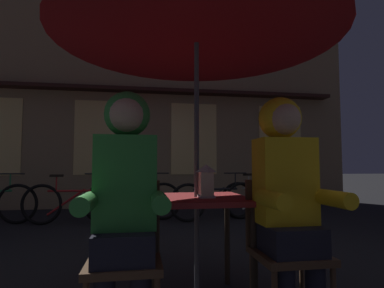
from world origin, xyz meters
TOP-DOWN VIEW (x-y plane):
  - cafe_table at (0.00, 0.00)m, footprint 0.72×0.72m
  - patio_umbrella at (0.00, 0.00)m, footprint 2.10×2.10m
  - lantern at (0.05, -0.08)m, footprint 0.11×0.11m
  - chair_left at (-0.48, -0.37)m, footprint 0.40×0.40m
  - chair_right at (0.48, -0.37)m, footprint 0.40×0.40m
  - person_left_hooded at (-0.48, -0.43)m, footprint 0.45×0.56m
  - person_right_hooded at (0.48, -0.43)m, footprint 0.45×0.56m
  - shopfront_building at (-0.25, 5.40)m, footprint 10.00×0.93m
  - bicycle_second at (-1.49, 3.18)m, footprint 1.68×0.18m
  - bicycle_third at (-0.51, 3.29)m, footprint 1.67×0.30m
  - bicycle_fourth at (0.90, 3.16)m, footprint 1.67×0.31m
  - bicycle_fifth at (1.86, 3.36)m, footprint 1.68×0.23m

SIDE VIEW (x-z plane):
  - bicycle_second at x=-1.49m, z-range -0.07..0.77m
  - bicycle_third at x=-0.51m, z-range -0.07..0.77m
  - bicycle_fourth at x=0.90m, z-range -0.07..0.77m
  - bicycle_fifth at x=1.86m, z-range -0.07..0.77m
  - chair_left at x=-0.48m, z-range 0.05..0.92m
  - chair_right at x=0.48m, z-range 0.05..0.92m
  - cafe_table at x=0.00m, z-range 0.27..1.01m
  - person_left_hooded at x=-0.48m, z-range 0.15..1.55m
  - person_right_hooded at x=0.48m, z-range 0.15..1.55m
  - lantern at x=0.05m, z-range 0.75..0.98m
  - patio_umbrella at x=0.00m, z-range 0.90..3.21m
  - shopfront_building at x=-0.25m, z-range -0.01..6.19m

